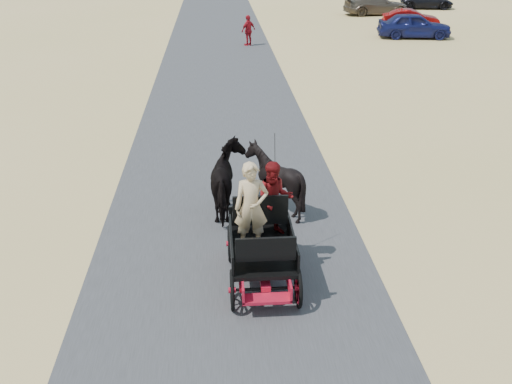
{
  "coord_description": "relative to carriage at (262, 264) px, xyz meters",
  "views": [
    {
      "loc": [
        -0.22,
        -12.1,
        6.55
      ],
      "look_at": [
        0.58,
        -0.87,
        1.2
      ],
      "focal_mm": 40.0,
      "sensor_mm": 36.0,
      "label": 1
    }
  ],
  "objects": [
    {
      "name": "car_b",
      "position": [
        12.46,
        29.27,
        0.26
      ],
      "size": [
        3.95,
        2.01,
        1.24
      ],
      "primitive_type": "imported",
      "rotation": [
        0.0,
        0.0,
        1.38
      ],
      "color": "maroon",
      "rests_on": "ground"
    },
    {
      "name": "road",
      "position": [
        -0.58,
        2.47,
        -0.35
      ],
      "size": [
        6.0,
        140.0,
        0.01
      ],
      "primitive_type": "cube",
      "color": "#38383A",
      "rests_on": "ground"
    },
    {
      "name": "horse_right",
      "position": [
        0.55,
        3.0,
        0.49
      ],
      "size": [
        1.37,
        1.54,
        1.7
      ],
      "primitive_type": "imported",
      "rotation": [
        0.0,
        0.0,
        3.14
      ],
      "color": "black",
      "rests_on": "ground"
    },
    {
      "name": "carriage",
      "position": [
        0.0,
        0.0,
        0.0
      ],
      "size": [
        1.3,
        2.4,
        0.72
      ],
      "primitive_type": null,
      "color": "black",
      "rests_on": "ground"
    },
    {
      "name": "passenger_woman",
      "position": [
        0.3,
        0.6,
        1.15
      ],
      "size": [
        0.77,
        0.6,
        1.58
      ],
      "primitive_type": "imported",
      "color": "#660C0F",
      "rests_on": "carriage"
    },
    {
      "name": "horse_left",
      "position": [
        -0.55,
        3.0,
        0.49
      ],
      "size": [
        0.91,
        2.01,
        1.7
      ],
      "primitive_type": "imported",
      "rotation": [
        0.0,
        0.0,
        3.14
      ],
      "color": "black",
      "rests_on": "ground"
    },
    {
      "name": "pedestrian",
      "position": [
        1.17,
        24.16,
        0.5
      ],
      "size": [
        1.05,
        0.97,
        1.73
      ],
      "primitive_type": "imported",
      "rotation": [
        0.0,
        0.0,
        3.83
      ],
      "color": "maroon",
      "rests_on": "ground"
    },
    {
      "name": "car_a",
      "position": [
        11.56,
        25.83,
        0.4
      ],
      "size": [
        4.65,
        2.36,
        1.52
      ],
      "primitive_type": "imported",
      "rotation": [
        0.0,
        0.0,
        1.44
      ],
      "color": "navy",
      "rests_on": "ground"
    },
    {
      "name": "car_d",
      "position": [
        16.91,
        38.81,
        0.23
      ],
      "size": [
        4.5,
        2.55,
        1.18
      ],
      "primitive_type": "imported",
      "rotation": [
        0.0,
        0.0,
        1.43
      ],
      "color": "black",
      "rests_on": "ground"
    },
    {
      "name": "driver_man",
      "position": [
        -0.2,
        0.05,
        1.26
      ],
      "size": [
        0.66,
        0.43,
        1.8
      ],
      "primitive_type": "imported",
      "color": "tan",
      "rests_on": "carriage"
    },
    {
      "name": "car_c",
      "position": [
        11.78,
        35.66,
        0.37
      ],
      "size": [
        5.2,
        2.47,
        1.46
      ],
      "primitive_type": "imported",
      "rotation": [
        0.0,
        0.0,
        1.66
      ],
      "color": "brown",
      "rests_on": "ground"
    },
    {
      "name": "ground",
      "position": [
        -0.58,
        2.47,
        -0.36
      ],
      "size": [
        140.0,
        140.0,
        0.0
      ],
      "primitive_type": "plane",
      "color": "tan"
    }
  ]
}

